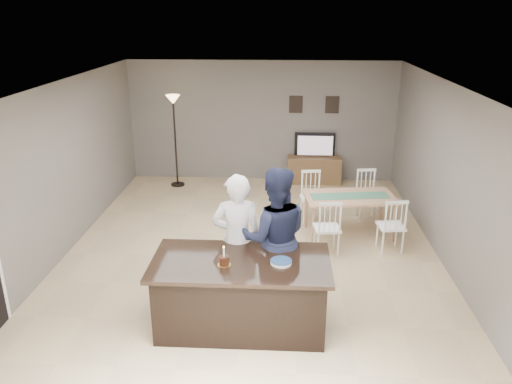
# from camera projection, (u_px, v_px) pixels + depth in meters

# --- Properties ---
(floor) EXTENTS (8.00, 8.00, 0.00)m
(floor) POSITION_uv_depth(u_px,v_px,m) (251.00, 258.00, 7.97)
(floor) COLOR tan
(floor) RESTS_ON ground
(room_shell) EXTENTS (8.00, 8.00, 8.00)m
(room_shell) POSITION_uv_depth(u_px,v_px,m) (250.00, 157.00, 7.39)
(room_shell) COLOR slate
(room_shell) RESTS_ON floor
(kitchen_island) EXTENTS (2.15, 1.10, 0.90)m
(kitchen_island) POSITION_uv_depth(u_px,v_px,m) (241.00, 293.00, 6.12)
(kitchen_island) COLOR black
(kitchen_island) RESTS_ON floor
(tv_console) EXTENTS (1.20, 0.40, 0.60)m
(tv_console) POSITION_uv_depth(u_px,v_px,m) (314.00, 170.00, 11.33)
(tv_console) COLOR brown
(tv_console) RESTS_ON floor
(television) EXTENTS (0.91, 0.12, 0.53)m
(television) POSITION_uv_depth(u_px,v_px,m) (315.00, 145.00, 11.21)
(television) COLOR black
(television) RESTS_ON tv_console
(tv_screen_glow) EXTENTS (0.78, 0.00, 0.78)m
(tv_screen_glow) POSITION_uv_depth(u_px,v_px,m) (315.00, 146.00, 11.13)
(tv_screen_glow) COLOR orange
(tv_screen_glow) RESTS_ON tv_console
(picture_frames) EXTENTS (1.10, 0.02, 0.38)m
(picture_frames) POSITION_uv_depth(u_px,v_px,m) (314.00, 105.00, 11.03)
(picture_frames) COLOR black
(picture_frames) RESTS_ON room_shell
(woman) EXTENTS (0.71, 0.51, 1.81)m
(woman) POSITION_uv_depth(u_px,v_px,m) (237.00, 240.00, 6.49)
(woman) COLOR silver
(woman) RESTS_ON floor
(man) EXTENTS (0.99, 0.80, 1.91)m
(man) POSITION_uv_depth(u_px,v_px,m) (275.00, 238.00, 6.45)
(man) COLOR #1A1F3A
(man) RESTS_ON floor
(birthday_cake) EXTENTS (0.16, 0.16, 0.25)m
(birthday_cake) POSITION_uv_depth(u_px,v_px,m) (224.00, 260.00, 5.85)
(birthday_cake) COLOR gold
(birthday_cake) RESTS_ON kitchen_island
(plate_stack) EXTENTS (0.26, 0.26, 0.04)m
(plate_stack) POSITION_uv_depth(u_px,v_px,m) (281.00, 262.00, 5.89)
(plate_stack) COLOR white
(plate_stack) RESTS_ON kitchen_island
(dining_table) EXTENTS (1.66, 1.89, 0.93)m
(dining_table) POSITION_uv_depth(u_px,v_px,m) (349.00, 203.00, 8.60)
(dining_table) COLOR tan
(dining_table) RESTS_ON floor
(floor_lamp) EXTENTS (0.30, 0.30, 2.02)m
(floor_lamp) POSITION_uv_depth(u_px,v_px,m) (174.00, 116.00, 10.72)
(floor_lamp) COLOR black
(floor_lamp) RESTS_ON floor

